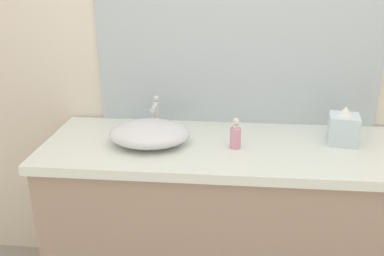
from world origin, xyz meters
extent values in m
cube|color=silver|center=(0.00, 0.73, 1.30)|extent=(6.00, 0.06, 2.60)
cube|color=#A08471|center=(-0.05, 0.40, 0.41)|extent=(1.65, 0.55, 0.81)
cube|color=silver|center=(-0.05, 0.40, 0.84)|extent=(1.69, 0.59, 0.04)
cube|color=#B2BCC6|center=(-0.05, 0.69, 1.34)|extent=(1.35, 0.01, 0.98)
ellipsoid|color=silver|center=(-0.43, 0.38, 0.90)|extent=(0.35, 0.30, 0.10)
cylinder|color=silver|center=(-0.43, 0.56, 0.92)|extent=(0.03, 0.03, 0.14)
cylinder|color=silver|center=(-0.43, 0.51, 0.98)|extent=(0.02, 0.09, 0.02)
sphere|color=silver|center=(-0.43, 0.57, 1.00)|extent=(0.03, 0.03, 0.03)
cylinder|color=pink|center=(-0.05, 0.37, 0.90)|extent=(0.05, 0.05, 0.09)
cylinder|color=silver|center=(-0.05, 0.37, 0.96)|extent=(0.02, 0.02, 0.02)
sphere|color=silver|center=(-0.05, 0.37, 0.98)|extent=(0.03, 0.03, 0.03)
cylinder|color=silver|center=(-0.05, 0.36, 0.98)|extent=(0.01, 0.02, 0.01)
cube|color=silver|center=(0.42, 0.46, 0.92)|extent=(0.14, 0.14, 0.13)
cone|color=white|center=(0.42, 0.46, 1.00)|extent=(0.07, 0.07, 0.04)
camera|label=1|loc=(-0.09, -1.25, 1.57)|focal=38.16mm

